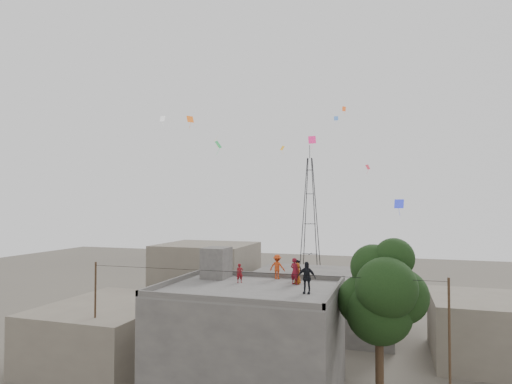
% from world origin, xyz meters
% --- Properties ---
extents(main_building, '(10.00, 8.00, 6.10)m').
position_xyz_m(main_building, '(0.00, 0.00, 3.05)').
color(main_building, '#484644').
rests_on(main_building, ground).
extents(parapet, '(10.00, 8.00, 0.30)m').
position_xyz_m(parapet, '(0.00, 0.00, 6.25)').
color(parapet, '#484644').
rests_on(parapet, main_building).
extents(stair_head_box, '(1.60, 1.80, 2.00)m').
position_xyz_m(stair_head_box, '(-3.20, 2.60, 7.10)').
color(stair_head_box, '#484644').
rests_on(stair_head_box, main_building).
extents(neighbor_west, '(8.00, 10.00, 4.00)m').
position_xyz_m(neighbor_west, '(-11.00, 2.00, 2.00)').
color(neighbor_west, '#645A4E').
rests_on(neighbor_west, ground).
extents(neighbor_north, '(12.00, 9.00, 5.00)m').
position_xyz_m(neighbor_north, '(2.00, 14.00, 2.50)').
color(neighbor_north, '#484644').
rests_on(neighbor_north, ground).
extents(neighbor_northwest, '(9.00, 8.00, 7.00)m').
position_xyz_m(neighbor_northwest, '(-10.00, 16.00, 3.50)').
color(neighbor_northwest, '#645A4E').
rests_on(neighbor_northwest, ground).
extents(neighbor_east, '(7.00, 8.00, 4.40)m').
position_xyz_m(neighbor_east, '(14.00, 10.00, 2.20)').
color(neighbor_east, '#645A4E').
rests_on(neighbor_east, ground).
extents(tree, '(4.90, 4.60, 9.10)m').
position_xyz_m(tree, '(7.37, 0.60, 6.10)').
color(tree, black).
rests_on(tree, ground).
extents(utility_line, '(20.12, 0.62, 7.40)m').
position_xyz_m(utility_line, '(0.50, -1.25, 3.83)').
color(utility_line, black).
rests_on(utility_line, ground).
extents(transmission_tower, '(2.97, 2.97, 20.01)m').
position_xyz_m(transmission_tower, '(-4.00, 40.00, 9.07)').
color(transmission_tower, black).
rests_on(transmission_tower, ground).
extents(person_red_adult, '(0.70, 0.60, 1.61)m').
position_xyz_m(person_red_adult, '(2.26, 1.85, 6.91)').
color(person_red_adult, maroon).
rests_on(person_red_adult, main_building).
extents(person_orange_child, '(0.73, 0.74, 1.30)m').
position_xyz_m(person_orange_child, '(2.38, 2.03, 6.75)').
color(person_orange_child, '#9A4111').
rests_on(person_orange_child, main_building).
extents(person_dark_child, '(0.79, 0.73, 1.30)m').
position_xyz_m(person_dark_child, '(2.12, 3.31, 6.75)').
color(person_dark_child, black).
rests_on(person_dark_child, main_building).
extents(person_dark_adult, '(1.02, 0.44, 1.73)m').
position_xyz_m(person_dark_adult, '(3.45, -0.55, 6.97)').
color(person_dark_adult, black).
rests_on(person_dark_adult, main_building).
extents(person_orange_adult, '(1.06, 0.65, 1.58)m').
position_xyz_m(person_orange_adult, '(0.75, 3.40, 6.89)').
color(person_orange_adult, '#BE3D15').
rests_on(person_orange_adult, main_building).
extents(person_red_child, '(0.51, 0.46, 1.16)m').
position_xyz_m(person_red_child, '(-1.13, 1.43, 6.68)').
color(person_red_child, maroon).
rests_on(person_red_child, main_building).
extents(kites, '(19.99, 16.74, 8.98)m').
position_xyz_m(kites, '(-0.45, 7.66, 15.91)').
color(kites, '#DB5E17').
rests_on(kites, ground).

